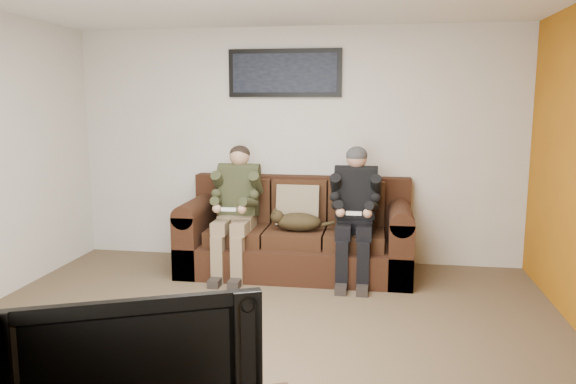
% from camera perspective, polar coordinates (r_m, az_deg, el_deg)
% --- Properties ---
extents(floor, '(5.00, 5.00, 0.00)m').
position_cam_1_polar(floor, '(4.45, -3.51, -14.69)').
color(floor, brown).
rests_on(floor, ground).
extents(wall_back, '(5.00, 0.00, 5.00)m').
position_cam_1_polar(wall_back, '(6.30, 0.84, 4.70)').
color(wall_back, beige).
rests_on(wall_back, ground).
extents(wall_front, '(5.00, 0.00, 5.00)m').
position_cam_1_polar(wall_front, '(2.00, -18.12, -5.89)').
color(wall_front, beige).
rests_on(wall_front, ground).
extents(sofa, '(2.39, 1.03, 0.98)m').
position_cam_1_polar(sofa, '(6.03, 0.96, -4.48)').
color(sofa, '#31190E').
rests_on(sofa, ground).
extents(throw_pillow, '(0.46, 0.22, 0.45)m').
position_cam_1_polar(throw_pillow, '(6.00, 1.03, -1.36)').
color(throw_pillow, '#89755A').
rests_on(throw_pillow, sofa).
extents(throw_blanket, '(0.49, 0.24, 0.09)m').
position_cam_1_polar(throw_blanket, '(6.35, -5.14, 1.76)').
color(throw_blanket, '#C5B491').
rests_on(throw_blanket, sofa).
extents(person_left, '(0.51, 0.87, 1.33)m').
position_cam_1_polar(person_left, '(5.87, -5.28, -1.01)').
color(person_left, '#826C51').
rests_on(person_left, sofa).
extents(person_right, '(0.51, 0.86, 1.34)m').
position_cam_1_polar(person_right, '(5.70, 6.83, -1.32)').
color(person_right, black).
rests_on(person_right, sofa).
extents(cat, '(0.66, 0.26, 0.24)m').
position_cam_1_polar(cat, '(5.76, 0.90, -3.00)').
color(cat, '#403219').
rests_on(cat, sofa).
extents(framed_poster, '(1.25, 0.05, 0.52)m').
position_cam_1_polar(framed_poster, '(6.27, -0.35, 11.99)').
color(framed_poster, black).
rests_on(framed_poster, wall_back).
extents(television, '(1.01, 0.54, 0.60)m').
position_cam_1_polar(television, '(2.47, -15.72, -16.32)').
color(television, black).
rests_on(television, tv_stand).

